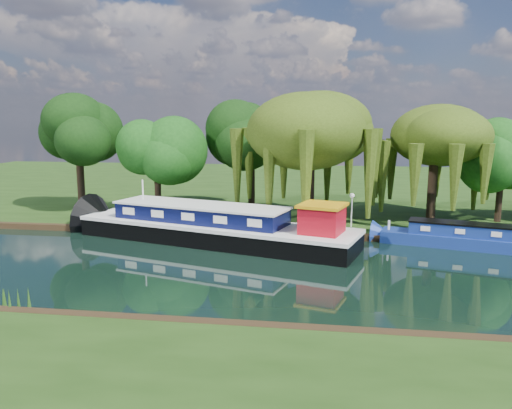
# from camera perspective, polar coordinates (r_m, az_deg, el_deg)

# --- Properties ---
(ground) EXTENTS (120.00, 120.00, 0.00)m
(ground) POSITION_cam_1_polar(r_m,az_deg,el_deg) (28.04, 10.64, -7.96)
(ground) COLOR black
(far_bank) EXTENTS (120.00, 52.00, 0.45)m
(far_bank) POSITION_cam_1_polar(r_m,az_deg,el_deg) (61.26, 9.43, 1.96)
(far_bank) COLOR #1A340E
(far_bank) RESTS_ON ground
(dutch_barge) EXTENTS (20.47, 9.97, 4.22)m
(dutch_barge) POSITION_cam_1_polar(r_m,az_deg,el_deg) (34.59, -4.55, -2.62)
(dutch_barge) COLOR black
(dutch_barge) RESTS_ON ground
(narrowboat) EXTENTS (12.39, 5.12, 1.79)m
(narrowboat) POSITION_cam_1_polar(r_m,az_deg,el_deg) (35.97, 23.96, -3.63)
(narrowboat) COLOR navy
(narrowboat) RESTS_ON ground
(red_dinghy) EXTENTS (3.30, 2.40, 0.67)m
(red_dinghy) POSITION_cam_1_polar(r_m,az_deg,el_deg) (34.19, -3.49, -4.56)
(red_dinghy) COLOR #A00B18
(red_dinghy) RESTS_ON ground
(willow_left) EXTENTS (8.00, 8.00, 9.59)m
(willow_left) POSITION_cam_1_polar(r_m,az_deg,el_deg) (38.20, 6.28, 8.17)
(willow_left) COLOR black
(willow_left) RESTS_ON far_bank
(willow_right) EXTENTS (6.79, 6.79, 8.27)m
(willow_right) POSITION_cam_1_polar(r_m,az_deg,el_deg) (41.31, 19.75, 6.48)
(willow_right) COLOR black
(willow_right) RESTS_ON far_bank
(tree_far_left) EXTENTS (4.92, 4.92, 7.92)m
(tree_far_left) POSITION_cam_1_polar(r_m,az_deg,el_deg) (42.42, -11.30, 6.12)
(tree_far_left) COLOR black
(tree_far_left) RESTS_ON far_bank
(tree_far_back) EXTENTS (5.43, 5.43, 9.14)m
(tree_far_back) POSITION_cam_1_polar(r_m,az_deg,el_deg) (45.98, -19.66, 7.19)
(tree_far_back) COLOR black
(tree_far_back) RESTS_ON far_bank
(tree_far_mid) EXTENTS (5.37, 5.37, 8.79)m
(tree_far_mid) POSITION_cam_1_polar(r_m,az_deg,el_deg) (44.35, -0.53, 7.28)
(tree_far_mid) COLOR black
(tree_far_mid) RESTS_ON far_bank
(tree_far_right) EXTENTS (4.24, 4.24, 6.94)m
(tree_far_right) POSITION_cam_1_polar(r_m,az_deg,el_deg) (43.06, 26.33, 4.49)
(tree_far_right) COLOR black
(tree_far_right) RESTS_ON far_bank
(lamppost) EXTENTS (0.36, 0.36, 2.56)m
(lamppost) POSITION_cam_1_polar(r_m,az_deg,el_deg) (37.72, 10.91, 0.40)
(lamppost) COLOR silver
(lamppost) RESTS_ON far_bank
(mooring_posts) EXTENTS (19.16, 0.16, 1.00)m
(mooring_posts) POSITION_cam_1_polar(r_m,az_deg,el_deg) (35.90, 9.38, -2.42)
(mooring_posts) COLOR silver
(mooring_posts) RESTS_ON far_bank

